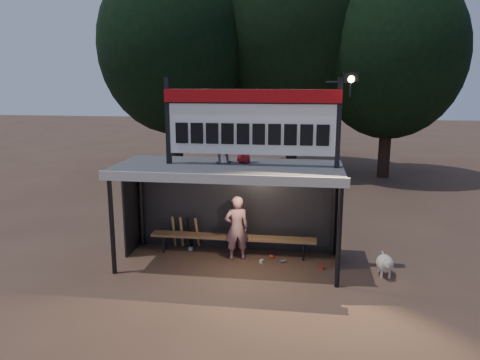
% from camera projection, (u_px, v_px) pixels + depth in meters
% --- Properties ---
extents(ground, '(80.00, 80.00, 0.00)m').
position_uv_depth(ground, '(229.00, 263.00, 10.82)').
color(ground, '#4E3527').
rests_on(ground, ground).
extents(player, '(0.65, 0.52, 1.55)m').
position_uv_depth(player, '(237.00, 228.00, 10.91)').
color(player, silver).
rests_on(player, ground).
extents(child_a, '(0.50, 0.42, 0.95)m').
position_uv_depth(child_a, '(221.00, 142.00, 10.48)').
color(child_a, gray).
rests_on(child_a, dugout_shelter).
extents(child_b, '(0.47, 0.37, 0.86)m').
position_uv_depth(child_b, '(244.00, 144.00, 10.50)').
color(child_b, '#AE1A20').
rests_on(child_b, dugout_shelter).
extents(dugout_shelter, '(5.10, 2.08, 2.32)m').
position_uv_depth(dugout_shelter, '(230.00, 183.00, 10.66)').
color(dugout_shelter, '#424245').
rests_on(dugout_shelter, ground).
extents(scoreboard_assembly, '(4.10, 0.27, 1.99)m').
position_uv_depth(scoreboard_assembly, '(254.00, 120.00, 10.02)').
color(scoreboard_assembly, black).
rests_on(scoreboard_assembly, dugout_shelter).
extents(bench, '(4.00, 0.35, 0.48)m').
position_uv_depth(bench, '(233.00, 238.00, 11.26)').
color(bench, olive).
rests_on(bench, ground).
extents(tree_left, '(6.46, 6.46, 9.27)m').
position_uv_depth(tree_left, '(175.00, 46.00, 19.87)').
color(tree_left, black).
rests_on(tree_left, ground).
extents(tree_mid, '(7.22, 7.22, 10.36)m').
position_uv_depth(tree_mid, '(294.00, 32.00, 20.48)').
color(tree_mid, '#2F2114').
rests_on(tree_mid, ground).
extents(tree_right, '(6.08, 6.08, 8.72)m').
position_uv_depth(tree_right, '(391.00, 53.00, 19.16)').
color(tree_right, '#311E15').
rests_on(tree_right, ground).
extents(dog, '(0.36, 0.81, 0.49)m').
position_uv_depth(dog, '(385.00, 263.00, 10.10)').
color(dog, silver).
rests_on(dog, ground).
extents(bats, '(0.68, 0.35, 0.84)m').
position_uv_depth(bats, '(185.00, 232.00, 11.69)').
color(bats, '#987647').
rests_on(bats, ground).
extents(litter, '(3.31, 0.82, 0.08)m').
position_uv_depth(litter, '(264.00, 259.00, 11.00)').
color(litter, '#A72D1C').
rests_on(litter, ground).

